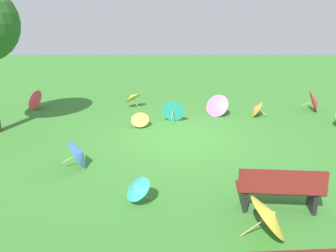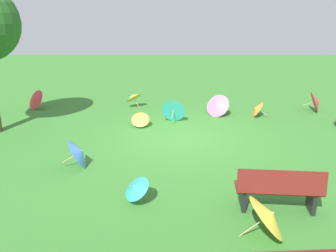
% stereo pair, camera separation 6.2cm
% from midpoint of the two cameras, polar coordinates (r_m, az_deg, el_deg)
% --- Properties ---
extents(ground, '(40.00, 40.00, 0.00)m').
position_cam_midpoint_polar(ground, '(10.56, 2.22, -1.99)').
color(ground, '#387A2D').
extents(park_bench, '(1.63, 0.60, 0.90)m').
position_cam_midpoint_polar(park_bench, '(7.04, 17.73, -9.71)').
color(park_bench, maroon).
rests_on(park_bench, ground).
extents(parasol_orange_0, '(0.65, 0.67, 0.59)m').
position_cam_midpoint_polar(parasol_orange_0, '(12.99, 14.23, 2.75)').
color(parasol_orange_0, tan).
rests_on(parasol_orange_0, ground).
extents(parasol_yellow_0, '(0.90, 0.91, 0.68)m').
position_cam_midpoint_polar(parasol_yellow_0, '(13.86, -5.49, 4.77)').
color(parasol_yellow_0, tan).
rests_on(parasol_yellow_0, ground).
extents(parasol_teal_1, '(0.74, 0.75, 0.58)m').
position_cam_midpoint_polar(parasol_teal_1, '(7.04, -5.04, -9.86)').
color(parasol_teal_1, tan).
rests_on(parasol_teal_1, ground).
extents(parasol_pink_0, '(1.05, 1.00, 0.80)m').
position_cam_midpoint_polar(parasol_pink_0, '(12.79, 8.02, 3.39)').
color(parasol_pink_0, tan).
rests_on(parasol_pink_0, ground).
extents(parasol_teal_2, '(0.84, 0.74, 0.81)m').
position_cam_midpoint_polar(parasol_teal_2, '(12.04, 1.08, 2.62)').
color(parasol_teal_2, tan).
rests_on(parasol_teal_2, ground).
extents(parasol_blue_1, '(0.76, 0.85, 0.75)m').
position_cam_midpoint_polar(parasol_blue_1, '(8.83, -13.85, -4.15)').
color(parasol_blue_1, tan).
rests_on(parasol_blue_1, ground).
extents(parasol_red_2, '(0.95, 0.93, 0.75)m').
position_cam_midpoint_polar(parasol_red_2, '(14.50, -20.61, 4.05)').
color(parasol_red_2, tan).
rests_on(parasol_red_2, ground).
extents(parasol_red_3, '(0.75, 0.87, 0.81)m').
position_cam_midpoint_polar(parasol_red_3, '(14.29, 22.94, 3.69)').
color(parasol_red_3, tan).
rests_on(parasol_red_3, ground).
extents(parasol_yellow_1, '(0.83, 0.89, 0.80)m').
position_cam_midpoint_polar(parasol_yellow_1, '(6.28, 16.33, -13.68)').
color(parasol_yellow_1, tan).
rests_on(parasol_yellow_1, ground).
extents(parasol_yellow_2, '(0.58, 0.52, 0.49)m').
position_cam_midpoint_polar(parasol_yellow_2, '(11.49, -4.34, 1.15)').
color(parasol_yellow_2, tan).
rests_on(parasol_yellow_2, ground).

